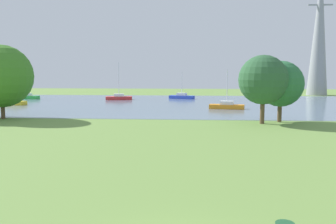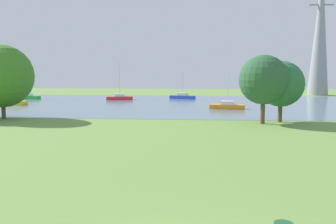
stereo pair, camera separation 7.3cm
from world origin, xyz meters
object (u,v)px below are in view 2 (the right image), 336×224
object	(u,v)px
sailboat_blue	(182,96)
electricity_pylon	(320,30)
sailboat_yellow	(12,102)
tree_west_near	(281,84)
tree_mid_shore	(2,76)
sailboat_red	(120,97)
sailboat_green	(27,97)
sailboat_orange	(227,106)
tree_west_far	(264,80)

from	to	relation	value
sailboat_blue	electricity_pylon	xyz separation A→B (m)	(29.35, 13.25, 13.65)
sailboat_yellow	electricity_pylon	xyz separation A→B (m)	(55.50, 28.16, 13.65)
sailboat_blue	tree_west_near	xyz separation A→B (m)	(11.43, -31.66, 3.50)
tree_mid_shore	sailboat_red	bearing A→B (deg)	75.72
sailboat_blue	sailboat_green	distance (m)	29.63
sailboat_yellow	sailboat_green	bearing A→B (deg)	105.47
sailboat_red	tree_mid_shore	world-z (taller)	tree_mid_shore
sailboat_blue	sailboat_orange	bearing A→B (deg)	-69.35
sailboat_green	sailboat_blue	bearing A→B (deg)	5.52
tree_west_near	sailboat_green	bearing A→B (deg)	144.85
tree_west_far	electricity_pylon	bearing A→B (deg)	66.73
sailboat_green	tree_west_far	world-z (taller)	tree_west_far
sailboat_blue	sailboat_yellow	bearing A→B (deg)	-150.32
sailboat_orange	sailboat_green	size ratio (longest dim) A/B	1.06
sailboat_red	tree_west_far	size ratio (longest dim) A/B	1.00
electricity_pylon	sailboat_yellow	bearing A→B (deg)	-153.10
sailboat_orange	tree_mid_shore	xyz separation A→B (m)	(-25.61, -12.63, 4.25)
sailboat_green	electricity_pylon	distance (m)	62.51
sailboat_blue	electricity_pylon	bearing A→B (deg)	24.31
sailboat_red	tree_mid_shore	size ratio (longest dim) A/B	0.84
sailboat_yellow	tree_mid_shore	world-z (taller)	tree_mid_shore
tree_west_far	electricity_pylon	size ratio (longest dim) A/B	0.24
sailboat_blue	tree_mid_shore	world-z (taller)	tree_mid_shore
sailboat_yellow	sailboat_orange	bearing A→B (deg)	-6.55
sailboat_yellow	tree_west_near	size ratio (longest dim) A/B	0.94
tree_west_near	electricity_pylon	bearing A→B (deg)	68.25
tree_mid_shore	tree_west_far	world-z (taller)	tree_mid_shore
sailboat_blue	tree_west_near	size ratio (longest dim) A/B	0.81
sailboat_orange	sailboat_blue	bearing A→B (deg)	110.65
sailboat_orange	sailboat_blue	distance (m)	20.00
sailboat_yellow	tree_west_near	distance (m)	41.29
tree_west_near	sailboat_red	bearing A→B (deg)	129.17
sailboat_green	tree_west_near	distance (m)	50.17
electricity_pylon	sailboat_red	bearing A→B (deg)	-157.65
sailboat_orange	electricity_pylon	size ratio (longest dim) A/B	0.19
tree_mid_shore	electricity_pylon	bearing A→B (deg)	42.96
tree_mid_shore	tree_west_near	bearing A→B (deg)	-0.59
tree_west_near	electricity_pylon	xyz separation A→B (m)	(17.91, 44.91, 10.16)
sailboat_red	tree_west_far	xyz separation A→B (m)	(20.89, -29.55, 3.92)
sailboat_red	tree_west_near	xyz separation A→B (m)	(22.91, -28.12, 3.48)
sailboat_blue	sailboat_yellow	size ratio (longest dim) A/B	0.86
sailboat_yellow	sailboat_blue	bearing A→B (deg)	29.68
sailboat_green	sailboat_yellow	bearing A→B (deg)	-74.53
sailboat_orange	sailboat_red	bearing A→B (deg)	140.67
sailboat_orange	sailboat_red	world-z (taller)	sailboat_red
tree_mid_shore	electricity_pylon	xyz separation A→B (m)	(47.90, 44.60, 9.40)
sailboat_red	sailboat_green	bearing A→B (deg)	177.82
sailboat_yellow	tree_west_far	world-z (taller)	tree_west_far
tree_mid_shore	tree_west_near	world-z (taller)	tree_mid_shore
sailboat_green	tree_west_far	bearing A→B (deg)	-37.86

